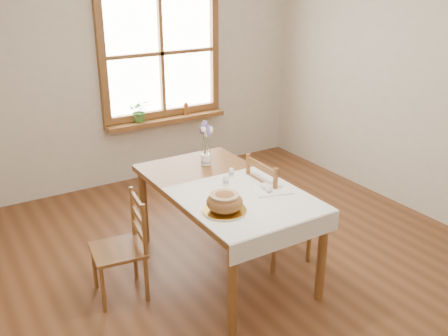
# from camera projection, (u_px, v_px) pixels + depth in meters

# --- Properties ---
(ground) EXTENTS (5.00, 5.00, 0.00)m
(ground) POSITION_uv_depth(u_px,v_px,m) (244.00, 285.00, 3.96)
(ground) COLOR brown
(ground) RESTS_ON ground
(room_walls) EXTENTS (4.60, 5.10, 2.65)m
(room_walls) POSITION_uv_depth(u_px,v_px,m) (248.00, 70.00, 3.33)
(room_walls) COLOR beige
(room_walls) RESTS_ON ground
(window) EXTENTS (1.46, 0.08, 1.46)m
(window) POSITION_uv_depth(u_px,v_px,m) (161.00, 53.00, 5.62)
(window) COLOR brown
(window) RESTS_ON ground
(window_sill) EXTENTS (1.46, 0.20, 0.05)m
(window_sill) POSITION_uv_depth(u_px,v_px,m) (166.00, 120.00, 5.85)
(window_sill) COLOR brown
(window_sill) RESTS_ON ground
(dining_table) EXTENTS (0.90, 1.60, 0.75)m
(dining_table) POSITION_uv_depth(u_px,v_px,m) (224.00, 195.00, 3.95)
(dining_table) COLOR brown
(dining_table) RESTS_ON ground
(table_linen) EXTENTS (0.91, 0.99, 0.01)m
(table_linen) POSITION_uv_depth(u_px,v_px,m) (246.00, 199.00, 3.68)
(table_linen) COLOR white
(table_linen) RESTS_ON dining_table
(chair_left) EXTENTS (0.44, 0.42, 0.81)m
(chair_left) POSITION_uv_depth(u_px,v_px,m) (118.00, 249.00, 3.70)
(chair_left) COLOR brown
(chair_left) RESTS_ON ground
(chair_right) EXTENTS (0.46, 0.44, 0.94)m
(chair_right) POSITION_uv_depth(u_px,v_px,m) (279.00, 208.00, 4.18)
(chair_right) COLOR brown
(chair_right) RESTS_ON ground
(bread_plate) EXTENTS (0.36, 0.36, 0.02)m
(bread_plate) POSITION_uv_depth(u_px,v_px,m) (225.00, 211.00, 3.48)
(bread_plate) COLOR white
(bread_plate) RESTS_ON table_linen
(bread_loaf) EXTENTS (0.26, 0.26, 0.14)m
(bread_loaf) POSITION_uv_depth(u_px,v_px,m) (225.00, 200.00, 3.45)
(bread_loaf) COLOR #A06538
(bread_loaf) RESTS_ON bread_plate
(egg_napkin) EXTENTS (0.33, 0.30, 0.01)m
(egg_napkin) POSITION_uv_depth(u_px,v_px,m) (271.00, 189.00, 3.82)
(egg_napkin) COLOR white
(egg_napkin) RESTS_ON table_linen
(eggs) EXTENTS (0.26, 0.25, 0.05)m
(eggs) POSITION_uv_depth(u_px,v_px,m) (271.00, 186.00, 3.81)
(eggs) COLOR white
(eggs) RESTS_ON egg_napkin
(salt_shaker) EXTENTS (0.05, 0.05, 0.09)m
(salt_shaker) POSITION_uv_depth(u_px,v_px,m) (226.00, 180.00, 3.88)
(salt_shaker) COLOR white
(salt_shaker) RESTS_ON table_linen
(pepper_shaker) EXTENTS (0.05, 0.05, 0.08)m
(pepper_shaker) POSITION_uv_depth(u_px,v_px,m) (231.00, 172.00, 4.05)
(pepper_shaker) COLOR white
(pepper_shaker) RESTS_ON table_linen
(flower_vase) EXTENTS (0.10, 0.10, 0.10)m
(flower_vase) POSITION_uv_depth(u_px,v_px,m) (206.00, 160.00, 4.31)
(flower_vase) COLOR white
(flower_vase) RESTS_ON dining_table
(lavender_bouquet) EXTENTS (0.15, 0.15, 0.29)m
(lavender_bouquet) POSITION_uv_depth(u_px,v_px,m) (206.00, 139.00, 4.24)
(lavender_bouquet) COLOR #755DA5
(lavender_bouquet) RESTS_ON flower_vase
(potted_plant) EXTENTS (0.30, 0.32, 0.20)m
(potted_plant) POSITION_uv_depth(u_px,v_px,m) (140.00, 113.00, 5.64)
(potted_plant) COLOR #437930
(potted_plant) RESTS_ON window_sill
(amber_bottle) EXTENTS (0.06, 0.06, 0.15)m
(amber_bottle) POSITION_uv_depth(u_px,v_px,m) (186.00, 108.00, 5.94)
(amber_bottle) COLOR #96501B
(amber_bottle) RESTS_ON window_sill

